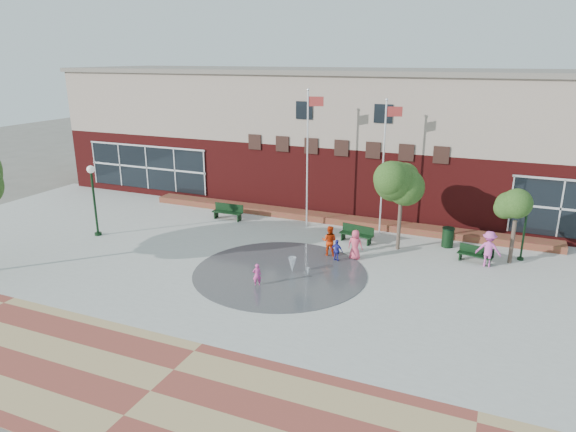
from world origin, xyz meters
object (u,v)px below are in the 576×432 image
at_px(bench_left, 228,215).
at_px(trash_can, 448,237).
at_px(flagpole_left, 308,152).
at_px(flagpole_right, 384,161).
at_px(child_splash, 257,275).

height_order(bench_left, trash_can, trash_can).
relative_size(flagpole_left, flagpole_right, 1.06).
bearing_deg(flagpole_left, bench_left, 172.07).
bearing_deg(bench_left, trash_can, 0.68).
distance_m(flagpole_left, child_splash, 9.82).
relative_size(bench_left, child_splash, 1.87).
height_order(flagpole_right, bench_left, flagpole_right).
distance_m(trash_can, child_splash, 11.32).
bearing_deg(bench_left, flagpole_left, 6.78).
height_order(flagpole_left, child_splash, flagpole_left).
bearing_deg(trash_can, flagpole_right, 169.00).
height_order(flagpole_left, bench_left, flagpole_left).
xyz_separation_m(trash_can, child_splash, (-7.39, -8.57, -0.02)).
bearing_deg(child_splash, flagpole_left, -119.82).
relative_size(flagpole_left, trash_can, 7.50).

